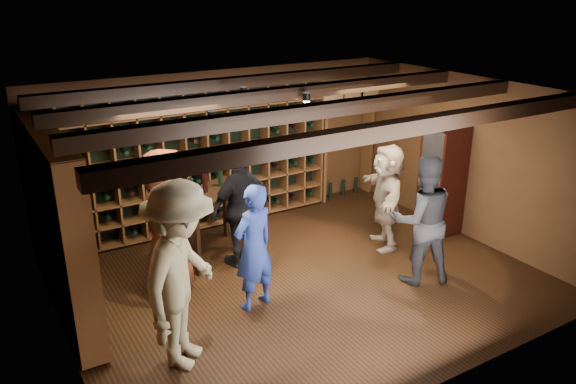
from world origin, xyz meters
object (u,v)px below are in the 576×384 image
man_blue_shirt (254,247)px  guest_red_floral (167,222)px  display_cabinet (442,181)px  guest_woman_black (241,208)px  guest_beige (386,196)px  man_grey_suit (422,220)px  guest_khaki (181,276)px  tasting_table (211,200)px

man_blue_shirt → guest_red_floral: size_ratio=0.83×
display_cabinet → guest_red_floral: size_ratio=0.92×
display_cabinet → guest_woman_black: bearing=168.4°
man_blue_shirt → guest_beige: bearing=177.3°
guest_woman_black → man_grey_suit: bearing=126.1°
man_blue_shirt → guest_khaki: guest_khaki is taller
display_cabinet → guest_khaki: bearing=-167.5°
guest_beige → man_blue_shirt: bearing=-51.6°
man_grey_suit → guest_khaki: bearing=23.1°
guest_woman_black → man_blue_shirt: bearing=59.6°
man_blue_shirt → guest_beige: size_ratio=1.00×
man_blue_shirt → man_grey_suit: 2.25m
guest_woman_black → tasting_table: bearing=-74.0°
guest_khaki → tasting_table: bearing=13.1°
man_blue_shirt → display_cabinet: bearing=173.0°
display_cabinet → guest_woman_black: size_ratio=1.03×
tasting_table → guest_woman_black: bearing=-86.3°
man_blue_shirt → guest_red_floral: (-0.75, 0.90, 0.16)m
guest_woman_black → tasting_table: size_ratio=1.17×
man_grey_suit → tasting_table: 2.94m
guest_red_floral → guest_beige: guest_red_floral is taller
guest_red_floral → guest_woman_black: bearing=-58.0°
display_cabinet → tasting_table: bearing=161.9°
guest_woman_black → tasting_table: 0.53m
guest_red_floral → tasting_table: guest_red_floral is taller
man_grey_suit → guest_red_floral: bearing=-3.9°
man_grey_suit → guest_red_floral: size_ratio=0.91×
man_grey_suit → tasting_table: size_ratio=1.20×
guest_red_floral → guest_beige: size_ratio=1.20×
display_cabinet → guest_khaki: 4.80m
guest_khaki → guest_beige: (3.62, 1.09, -0.21)m
guest_red_floral → guest_khaki: 1.53m
guest_woman_black → guest_khaki: bearing=36.9°
man_grey_suit → display_cabinet: bearing=-121.7°
guest_khaki → guest_beige: guest_khaki is taller
man_grey_suit → guest_woman_black: 2.44m
display_cabinet → man_blue_shirt: 3.59m
guest_red_floral → guest_woman_black: size_ratio=1.12×
man_blue_shirt → guest_red_floral: bearing=-64.3°
display_cabinet → man_blue_shirt: (-3.56, -0.45, -0.06)m
guest_red_floral → tasting_table: 1.12m
display_cabinet → guest_beige: size_ratio=1.10×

